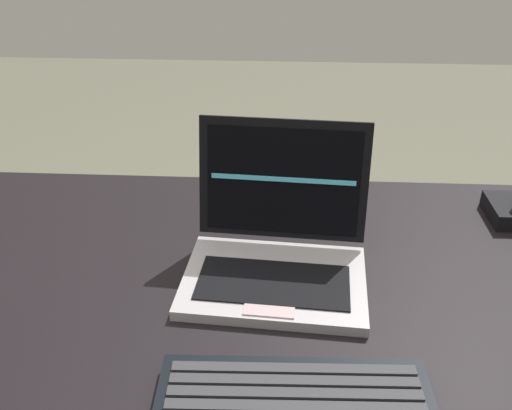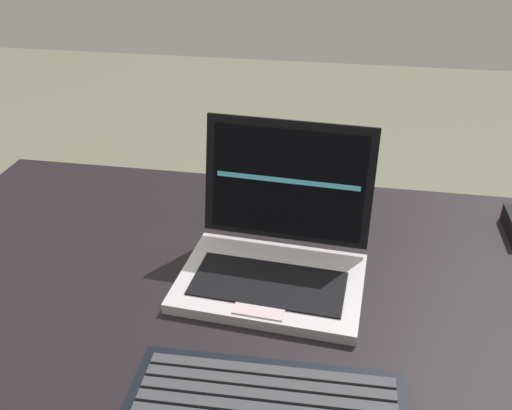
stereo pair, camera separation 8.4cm
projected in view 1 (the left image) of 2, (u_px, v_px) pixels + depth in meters
The scene contains 3 objects.
desk at pixel (276, 356), 0.92m from camera, with size 1.33×0.82×0.74m.
laptop_front at pixel (275, 248), 0.90m from camera, with size 0.30×0.26×0.23m.
external_keyboard at pixel (292, 400), 0.68m from camera, with size 0.34×0.14×0.03m.
Camera 1 is at (0.00, -0.67, 1.30)m, focal length 38.86 mm.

